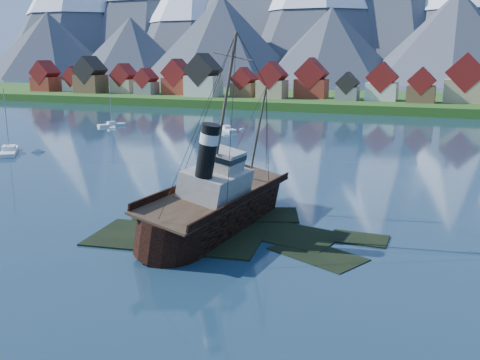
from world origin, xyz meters
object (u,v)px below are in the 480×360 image
at_px(tugboat_wreck, 219,200).
at_px(sailboat_c, 226,130).
at_px(sailboat_a, 9,152).
at_px(sailboat_b, 112,125).

height_order(tugboat_wreck, sailboat_c, tugboat_wreck).
bearing_deg(sailboat_c, tugboat_wreck, -115.26).
distance_m(sailboat_a, sailboat_c, 54.01).
distance_m(tugboat_wreck, sailboat_b, 94.39).
height_order(sailboat_a, sailboat_c, sailboat_a).
bearing_deg(sailboat_c, sailboat_b, 138.32).
height_order(tugboat_wreck, sailboat_b, tugboat_wreck).
xyz_separation_m(tugboat_wreck, sailboat_b, (-63.53, 69.76, -2.60)).
xyz_separation_m(tugboat_wreck, sailboat_c, (-30.70, 73.37, -2.61)).
bearing_deg(sailboat_b, tugboat_wreck, -15.34).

